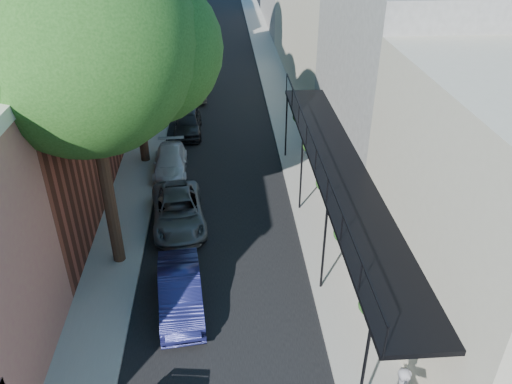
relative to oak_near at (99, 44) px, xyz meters
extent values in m
cube|color=black|center=(3.37, 19.74, -7.87)|extent=(6.00, 64.00, 0.01)
cube|color=gray|center=(-0.63, 19.74, -7.82)|extent=(2.00, 64.00, 0.12)
cube|color=gray|center=(7.37, 19.74, -7.82)|extent=(2.00, 64.00, 0.12)
cube|color=gray|center=(-1.65, 3.74, 0.12)|extent=(0.06, 7.00, 4.00)
cube|color=#989590|center=(-5.63, 15.74, -3.38)|extent=(8.00, 12.00, 9.00)
cube|color=#989590|center=(12.37, 4.74, -3.38)|extent=(8.00, 10.00, 9.00)
cube|color=#B7AF97|center=(12.37, 19.74, -3.88)|extent=(8.00, 20.00, 8.00)
cube|color=black|center=(7.57, -0.26, -4.38)|extent=(2.00, 16.00, 0.15)
cube|color=black|center=(6.62, -0.26, -3.50)|extent=(0.05, 16.00, 0.05)
cylinder|color=black|center=(6.67, -7.26, -6.07)|extent=(0.08, 0.08, 3.40)
cylinder|color=black|center=(6.67, 7.74, -6.07)|extent=(0.08, 0.08, 3.40)
sphere|color=#1B4513|center=(6.97, -6.26, -4.83)|extent=(0.60, 0.60, 0.60)
sphere|color=#1B4513|center=(6.97, -0.26, -4.83)|extent=(0.60, 0.60, 0.60)
sphere|color=#1B4513|center=(6.97, 5.74, -4.83)|extent=(0.60, 0.60, 0.60)
cylinder|color=#321D14|center=(-0.43, -0.26, -4.38)|extent=(0.44, 0.44, 7.00)
sphere|color=#1B4513|center=(-0.43, -0.26, 0.14)|extent=(6.80, 6.80, 6.80)
sphere|color=#1B4513|center=(1.27, 0.76, -0.36)|extent=(4.76, 4.76, 4.76)
cylinder|color=#321D14|center=(-0.43, 7.74, -4.73)|extent=(0.44, 0.44, 6.30)
sphere|color=#1B4513|center=(-0.43, 7.74, -0.68)|extent=(6.00, 6.00, 6.00)
sphere|color=#1B4513|center=(1.07, 8.64, -1.18)|extent=(4.20, 4.20, 4.20)
cylinder|color=#321D14|center=(-0.43, 16.74, -4.20)|extent=(0.44, 0.44, 7.35)
imported|color=#161846|center=(1.97, -2.77, -7.24)|extent=(1.76, 4.00, 1.28)
imported|color=#54575B|center=(1.60, 2.07, -7.26)|extent=(2.55, 4.63, 1.23)
imported|color=silver|center=(0.94, 6.49, -7.32)|extent=(1.70, 3.88, 1.11)
imported|color=black|center=(1.56, 11.15, -7.24)|extent=(1.59, 3.78, 1.28)
imported|color=#645D55|center=(1.62, 17.15, -7.17)|extent=(1.94, 4.41, 1.41)
camera|label=1|loc=(3.55, -15.04, 3.76)|focal=35.00mm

